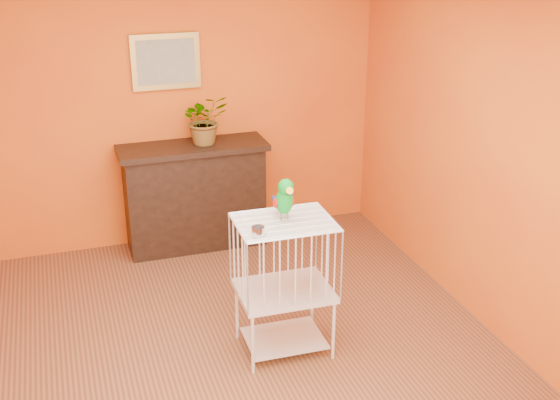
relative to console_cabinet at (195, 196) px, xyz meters
name	(u,v)px	position (x,y,z in m)	size (l,w,h in m)	color
ground	(234,365)	(-0.16, -2.01, -0.51)	(4.50, 4.50, 0.00)	brown
room_shell	(228,154)	(-0.16, -2.01, 1.08)	(4.50, 4.50, 4.50)	#CD5E13
console_cabinet	(195,196)	(0.00, 0.00, 0.00)	(1.37, 0.49, 1.01)	black
potted_plant	(205,125)	(0.13, 0.01, 0.68)	(0.41, 0.46, 0.36)	#26722D
framed_picture	(166,62)	(-0.16, 0.20, 1.24)	(0.62, 0.04, 0.50)	#A9863C
birdcage	(284,284)	(0.25, -1.92, 0.02)	(0.67, 0.52, 1.02)	silver
feed_cup	(258,231)	(0.01, -2.08, 0.55)	(0.09, 0.09, 0.06)	silver
parrot	(284,198)	(0.26, -1.88, 0.67)	(0.15, 0.27, 0.31)	#59544C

